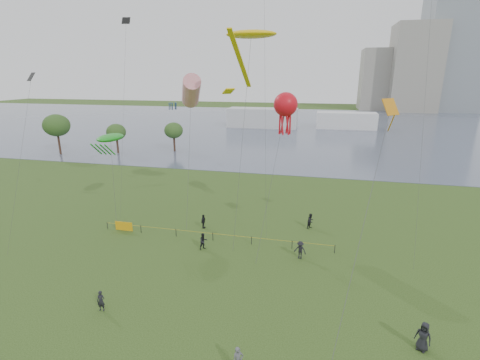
% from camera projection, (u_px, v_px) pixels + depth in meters
% --- Properties ---
extents(ground_plane, '(400.00, 400.00, 0.00)m').
position_uv_depth(ground_plane, '(203.00, 353.00, 21.03)').
color(ground_plane, '#243D13').
extents(lake, '(400.00, 120.00, 0.08)m').
position_uv_depth(lake, '(301.00, 126.00, 114.33)').
color(lake, '#505A6F').
rests_on(lake, ground_plane).
extents(building_mid, '(20.00, 20.00, 38.00)m').
position_uv_depth(building_mid, '(414.00, 68.00, 156.88)').
color(building_mid, gray).
rests_on(building_mid, ground_plane).
extents(building_low, '(16.00, 18.00, 28.00)m').
position_uv_depth(building_low, '(378.00, 80.00, 166.91)').
color(building_low, gray).
rests_on(building_low, ground_plane).
extents(pavilion_left, '(22.00, 8.00, 6.00)m').
position_uv_depth(pavilion_left, '(263.00, 118.00, 111.36)').
color(pavilion_left, silver).
rests_on(pavilion_left, ground_plane).
extents(pavilion_right, '(18.00, 7.00, 5.00)m').
position_uv_depth(pavilion_right, '(346.00, 120.00, 108.76)').
color(pavilion_right, silver).
rests_on(pavilion_right, ground_plane).
extents(trees, '(27.18, 12.89, 8.39)m').
position_uv_depth(trees, '(98.00, 128.00, 73.16)').
color(trees, '#342117').
rests_on(trees, ground_plane).
extents(fence, '(24.07, 0.07, 1.05)m').
position_uv_depth(fence, '(157.00, 229.00, 36.52)').
color(fence, black).
rests_on(fence, ground_plane).
extents(kite_flyer, '(0.73, 0.65, 1.67)m').
position_uv_depth(kite_flyer, '(238.00, 360.00, 19.41)').
color(kite_flyer, '#53555B').
rests_on(kite_flyer, ground_plane).
extents(spectator_a, '(1.01, 1.02, 1.66)m').
position_uv_depth(spectator_a, '(203.00, 241.00, 33.33)').
color(spectator_a, black).
rests_on(spectator_a, ground_plane).
extents(spectator_b, '(1.23, 0.90, 1.71)m').
position_uv_depth(spectator_b, '(300.00, 250.00, 31.62)').
color(spectator_b, black).
rests_on(spectator_b, ground_plane).
extents(spectator_c, '(0.51, 0.97, 1.57)m').
position_uv_depth(spectator_c, '(203.00, 221.00, 37.97)').
color(spectator_c, black).
rests_on(spectator_c, ground_plane).
extents(spectator_d, '(1.12, 1.03, 1.93)m').
position_uv_depth(spectator_d, '(423.00, 337.00, 21.00)').
color(spectator_d, black).
rests_on(spectator_d, ground_plane).
extents(spectator_f, '(0.61, 0.44, 1.55)m').
position_uv_depth(spectator_f, '(101.00, 301.00, 24.61)').
color(spectator_f, black).
rests_on(spectator_f, ground_plane).
extents(spectator_g, '(0.99, 1.04, 1.70)m').
position_uv_depth(spectator_g, '(311.00, 221.00, 37.92)').
color(spectator_g, black).
rests_on(spectator_g, ground_plane).
extents(kite_stingray, '(4.52, 9.89, 19.91)m').
position_uv_depth(kite_stingray, '(251.00, 35.00, 30.26)').
color(kite_stingray, '#3F3F42').
extents(kite_windsock, '(4.35, 8.34, 16.36)m').
position_uv_depth(kite_windsock, '(191.00, 91.00, 39.21)').
color(kite_windsock, '#3F3F42').
extents(kite_creature, '(2.51, 4.75, 9.91)m').
position_uv_depth(kite_creature, '(110.00, 138.00, 38.22)').
color(kite_creature, '#3F3F42').
extents(kite_octopus, '(2.61, 8.31, 14.58)m').
position_uv_depth(kite_octopus, '(286.00, 105.00, 33.46)').
color(kite_octopus, '#3F3F42').
extents(kite_delta, '(4.68, 14.13, 14.59)m').
position_uv_depth(kite_delta, '(388.00, 121.00, 23.46)').
color(kite_delta, '#3F3F42').
extents(small_kites, '(39.27, 13.19, 12.42)m').
position_uv_depth(small_kites, '(249.00, 13.00, 30.98)').
color(small_kites, black).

